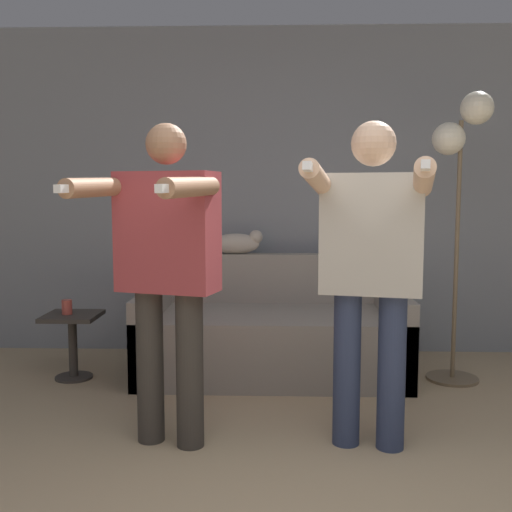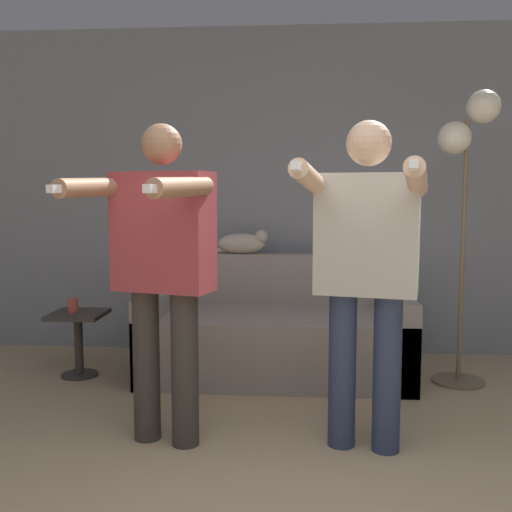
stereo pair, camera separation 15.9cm
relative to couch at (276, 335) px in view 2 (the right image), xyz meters
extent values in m
cube|color=gray|center=(0.20, 0.66, 1.02)|extent=(10.00, 0.05, 2.60)
cube|color=gray|center=(0.00, -0.04, -0.05)|extent=(1.85, 0.91, 0.46)
cube|color=gray|center=(0.00, 0.35, 0.37)|extent=(1.85, 0.14, 0.37)
cube|color=gray|center=(-0.85, -0.04, 0.02)|extent=(0.16, 0.91, 0.60)
cube|color=gray|center=(0.85, -0.04, 0.02)|extent=(0.16, 0.91, 0.60)
cylinder|color=#38332D|center=(-0.63, -1.20, 0.12)|extent=(0.14, 0.14, 0.80)
cylinder|color=#38332D|center=(-0.41, -1.26, 0.12)|extent=(0.14, 0.14, 0.80)
cube|color=#9E383D|center=(-0.52, -1.23, 0.82)|extent=(0.54, 0.35, 0.60)
sphere|color=#9E7051|center=(-0.52, -1.23, 1.26)|extent=(0.20, 0.20, 0.20)
cylinder|color=#9E7051|center=(-0.82, -1.40, 1.04)|extent=(0.22, 0.51, 0.10)
cube|color=white|center=(-0.88, -1.64, 1.04)|extent=(0.07, 0.13, 0.04)
cylinder|color=#9E7051|center=(-0.36, -1.53, 1.04)|extent=(0.22, 0.51, 0.10)
cube|color=white|center=(-0.43, -1.77, 1.04)|extent=(0.07, 0.13, 0.04)
cylinder|color=#2D3856|center=(0.39, -1.20, 0.12)|extent=(0.14, 0.14, 0.80)
cylinder|color=#2D3856|center=(0.61, -1.25, 0.12)|extent=(0.14, 0.14, 0.80)
cube|color=#B7B2A8|center=(0.50, -1.23, 0.81)|extent=(0.53, 0.32, 0.60)
sphere|color=#D8AD8C|center=(0.50, -1.23, 1.26)|extent=(0.22, 0.22, 0.22)
cylinder|color=#D8AD8C|center=(0.21, -1.42, 1.08)|extent=(0.20, 0.52, 0.17)
cube|color=white|center=(0.16, -1.66, 1.12)|extent=(0.06, 0.13, 0.05)
cylinder|color=#D8AD8C|center=(0.68, -1.52, 1.08)|extent=(0.20, 0.52, 0.17)
cube|color=white|center=(0.62, -1.76, 1.12)|extent=(0.06, 0.13, 0.05)
ellipsoid|color=#B7AD9E|center=(-0.28, 0.35, 0.63)|extent=(0.37, 0.14, 0.16)
sphere|color=#B7AD9E|center=(-0.13, 0.35, 0.68)|extent=(0.10, 0.10, 0.10)
ellipsoid|color=#B7AD9E|center=(-0.48, 0.37, 0.58)|extent=(0.20, 0.04, 0.04)
cone|color=#B7AD9E|center=(-0.15, 0.33, 0.72)|extent=(0.03, 0.03, 0.03)
cone|color=#B7AD9E|center=(-0.15, 0.37, 0.72)|extent=(0.03, 0.03, 0.03)
cylinder|color=#756047|center=(1.26, -0.11, -0.27)|extent=(0.35, 0.35, 0.02)
cylinder|color=#756047|center=(1.26, -0.11, 0.61)|extent=(0.03, 0.03, 1.78)
sphere|color=white|center=(1.36, -0.11, 1.58)|extent=(0.22, 0.22, 0.22)
sphere|color=white|center=(1.18, -0.11, 1.38)|extent=(0.22, 0.22, 0.22)
cylinder|color=#38332D|center=(-1.39, -0.17, -0.27)|extent=(0.26, 0.26, 0.02)
cylinder|color=#38332D|center=(-1.39, -0.17, -0.06)|extent=(0.06, 0.06, 0.43)
cube|color=#38332D|center=(-1.39, -0.17, 0.16)|extent=(0.37, 0.37, 0.03)
cylinder|color=#B7473D|center=(-1.42, -0.18, 0.23)|extent=(0.07, 0.07, 0.10)
camera|label=1|loc=(0.02, -4.21, 1.02)|focal=42.00mm
camera|label=2|loc=(0.18, -4.20, 1.02)|focal=42.00mm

